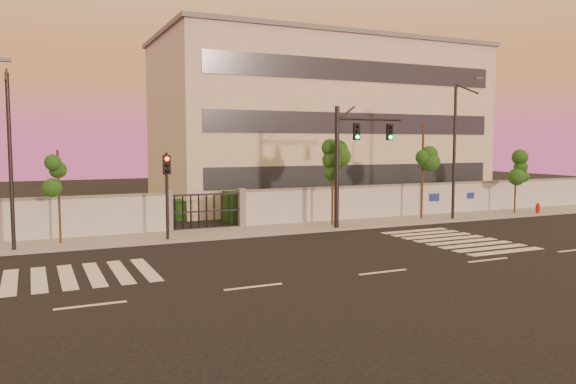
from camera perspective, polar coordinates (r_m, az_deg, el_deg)
name	(u,v)px	position (r m, az deg, el deg)	size (l,w,h in m)	color
ground	(383,272)	(20.72, 9.61, -8.04)	(120.00, 120.00, 0.00)	black
sidewalk	(270,230)	(29.81, -1.88, -3.85)	(60.00, 3.00, 0.15)	gray
perimeter_wall	(261,208)	(31.09, -2.78, -1.64)	(60.00, 0.36, 2.20)	silver
hedge_row	(260,207)	(34.03, -2.85, -1.50)	(41.00, 4.25, 1.80)	black
institutional_building	(319,124)	(43.73, 3.15, 6.93)	(24.40, 12.40, 12.25)	beige
road_markings	(298,257)	(23.13, 1.03, -6.58)	(57.00, 7.62, 0.02)	silver
street_tree_c	(59,175)	(27.11, -22.26, 1.57)	(1.33, 1.06, 4.36)	#382314
street_tree_d	(333,164)	(30.80, 4.58, 2.90)	(1.58, 1.25, 4.81)	#382314
street_tree_e	(423,150)	(34.40, 13.55, 4.21)	(1.62, 1.29, 5.81)	#382314
street_tree_f	(516,168)	(39.15, 22.16, 2.32)	(1.37, 1.09, 4.20)	#382314
traffic_signal_main	(351,152)	(30.24, 6.37, 4.03)	(4.17, 0.39, 6.59)	black
traffic_signal_secondary	(167,186)	(26.67, -12.20, 0.62)	(0.33, 0.33, 4.21)	black
streetlight_west	(10,152)	(26.01, -26.41, 3.65)	(0.47, 1.90, 7.91)	black
streetlight_east	(456,146)	(34.64, 16.74, 4.52)	(0.50, 2.01, 8.34)	black
fire_hydrant	(538,209)	(39.84, 24.04, -1.59)	(0.32, 0.30, 0.80)	#BA0C12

